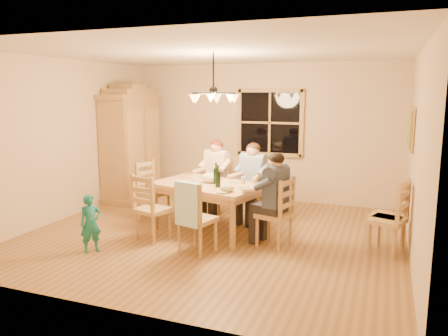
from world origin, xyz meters
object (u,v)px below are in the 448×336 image
at_px(chair_far_left, 216,198).
at_px(adult_slate_man, 275,188).
at_px(chandelier, 213,97).
at_px(adult_plaid_man, 253,173).
at_px(chair_end_right, 274,225).
at_px(armoire, 131,147).
at_px(chair_spare_back, 387,227).
at_px(chair_near_left, 153,220).
at_px(adult_woman, 216,168).
at_px(chair_near_right, 198,230).
at_px(child, 91,223).
at_px(dining_table, 208,190).
at_px(chair_end_left, 154,201).
at_px(wine_bottle_a, 216,173).
at_px(wine_bottle_b, 218,176).
at_px(chair_far_right, 252,205).
at_px(chair_spare_front, 386,231).

distance_m(chair_far_left, adult_slate_man, 1.85).
distance_m(chandelier, adult_plaid_man, 1.53).
bearing_deg(chair_end_right, armoire, 77.68).
distance_m(adult_plaid_man, chair_spare_back, 2.23).
relative_size(chair_near_left, adult_slate_man, 1.13).
relative_size(adult_woman, chair_spare_back, 0.88).
relative_size(chair_near_right, child, 1.25).
height_order(dining_table, adult_slate_man, adult_slate_man).
relative_size(adult_slate_man, chair_spare_back, 0.88).
distance_m(chair_far_left, chair_end_right, 1.77).
relative_size(chair_near_left, child, 1.25).
distance_m(chandelier, dining_table, 1.44).
bearing_deg(chair_end_left, chair_end_right, 90.00).
relative_size(dining_table, wine_bottle_a, 5.69).
bearing_deg(chair_near_left, child, -111.65).
relative_size(wine_bottle_a, child, 0.42).
relative_size(adult_plaid_man, child, 1.10).
bearing_deg(chair_end_left, adult_plaid_man, 117.98).
distance_m(chair_near_left, chair_spare_back, 3.31).
distance_m(wine_bottle_b, chair_spare_back, 2.47).
bearing_deg(chair_end_left, chair_far_left, 136.74).
xyz_separation_m(armoire, wine_bottle_a, (2.39, -1.41, -0.13)).
relative_size(armoire, chair_end_right, 2.32).
relative_size(chair_near_right, chair_end_left, 1.00).
distance_m(adult_slate_man, child, 2.55).
bearing_deg(wine_bottle_a, chair_far_right, 60.60).
bearing_deg(wine_bottle_a, chair_spare_front, -0.83).
relative_size(adult_woman, child, 1.10).
relative_size(chair_end_right, wine_bottle_b, 3.00).
distance_m(chandelier, adult_slate_man, 1.58).
distance_m(adult_woman, adult_plaid_man, 0.74).
xyz_separation_m(armoire, dining_table, (2.26, -1.42, -0.40)).
bearing_deg(wine_bottle_b, chair_far_right, 73.12).
xyz_separation_m(chandelier, adult_slate_man, (0.97, -0.14, -1.24)).
bearing_deg(chair_far_left, wine_bottle_b, 127.41).
height_order(chair_far_right, adult_slate_man, adult_slate_man).
height_order(chandelier, chair_end_left, chandelier).
height_order(chair_near_right, child, chair_near_right).
bearing_deg(chair_far_left, chair_end_left, 46.74).
bearing_deg(chandelier, chair_near_right, -86.05).
height_order(chair_end_right, wine_bottle_b, wine_bottle_b).
relative_size(armoire, chair_near_right, 2.32).
bearing_deg(adult_plaid_man, chair_far_left, 0.00).
bearing_deg(chair_end_left, adult_woman, 136.74).
bearing_deg(adult_slate_man, armoire, 77.68).
bearing_deg(dining_table, chair_end_right, -14.41).
height_order(chandelier, adult_plaid_man, chandelier).
bearing_deg(chair_far_right, adult_slate_man, 136.64).
distance_m(armoire, chair_spare_front, 5.14).
distance_m(chair_near_right, chair_spare_front, 2.54).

